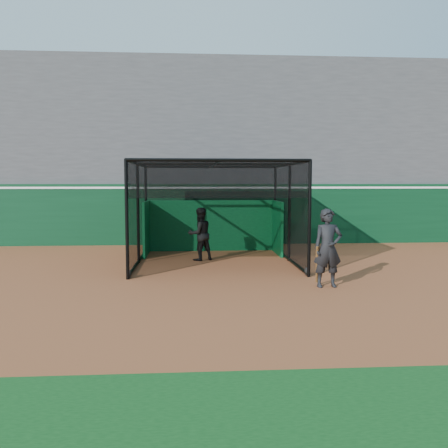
{
  "coord_description": "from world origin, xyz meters",
  "views": [
    {
      "loc": [
        -0.05,
        -11.2,
        2.56
      ],
      "look_at": [
        0.85,
        2.0,
        1.4
      ],
      "focal_mm": 38.0,
      "sensor_mm": 36.0,
      "label": 1
    }
  ],
  "objects": [
    {
      "name": "grandstand",
      "position": [
        0.0,
        12.27,
        4.48
      ],
      "size": [
        50.0,
        7.85,
        8.95
      ],
      "color": "#4C4C4F",
      "rests_on": "ground"
    },
    {
      "name": "outfield_wall",
      "position": [
        0.0,
        8.5,
        1.29
      ],
      "size": [
        50.0,
        0.5,
        2.5
      ],
      "color": "#09351B",
      "rests_on": "ground"
    },
    {
      "name": "on_deck_player",
      "position": [
        3.26,
        0.07,
        0.96
      ],
      "size": [
        0.72,
        0.48,
        1.93
      ],
      "color": "black",
      "rests_on": "ground"
    },
    {
      "name": "batting_cage",
      "position": [
        0.68,
        3.98,
        1.57
      ],
      "size": [
        4.96,
        5.37,
        3.15
      ],
      "color": "black",
      "rests_on": "ground"
    },
    {
      "name": "ground",
      "position": [
        0.0,
        0.0,
        0.0
      ],
      "size": [
        120.0,
        120.0,
        0.0
      ],
      "primitive_type": "plane",
      "color": "#974F2B",
      "rests_on": "ground"
    },
    {
      "name": "batter",
      "position": [
        0.21,
        4.3,
        0.87
      ],
      "size": [
        1.06,
        0.98,
        1.74
      ],
      "primitive_type": "imported",
      "rotation": [
        0.0,
        0.0,
        3.62
      ],
      "color": "black",
      "rests_on": "ground"
    }
  ]
}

